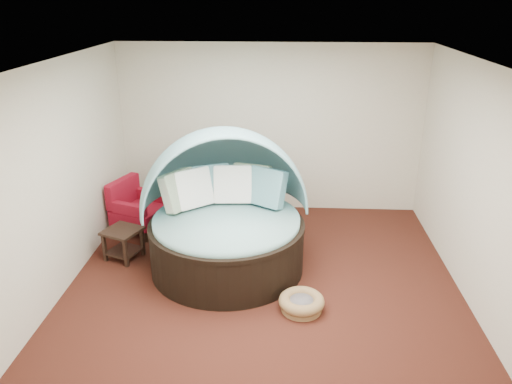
# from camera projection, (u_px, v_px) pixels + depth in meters

# --- Properties ---
(floor) EXTENTS (5.00, 5.00, 0.00)m
(floor) POSITION_uv_depth(u_px,v_px,m) (263.00, 283.00, 6.49)
(floor) COLOR #441D13
(floor) RESTS_ON ground
(wall_back) EXTENTS (5.00, 0.00, 5.00)m
(wall_back) POSITION_uv_depth(u_px,v_px,m) (270.00, 129.00, 8.29)
(wall_back) COLOR beige
(wall_back) RESTS_ON floor
(wall_front) EXTENTS (5.00, 0.00, 5.00)m
(wall_front) POSITION_uv_depth(u_px,v_px,m) (249.00, 303.00, 3.65)
(wall_front) COLOR beige
(wall_front) RESTS_ON floor
(wall_left) EXTENTS (0.00, 5.00, 5.00)m
(wall_left) POSITION_uv_depth(u_px,v_px,m) (60.00, 178.00, 6.10)
(wall_left) COLOR beige
(wall_left) RESTS_ON floor
(wall_right) EXTENTS (0.00, 5.00, 5.00)m
(wall_right) POSITION_uv_depth(u_px,v_px,m) (477.00, 187.00, 5.83)
(wall_right) COLOR beige
(wall_right) RESTS_ON floor
(ceiling) EXTENTS (5.00, 5.00, 0.00)m
(ceiling) POSITION_uv_depth(u_px,v_px,m) (265.00, 63.00, 5.45)
(ceiling) COLOR white
(ceiling) RESTS_ON wall_back
(canopy_daybed) EXTENTS (2.53, 2.48, 1.90)m
(canopy_daybed) POSITION_uv_depth(u_px,v_px,m) (225.00, 205.00, 6.64)
(canopy_daybed) COLOR black
(canopy_daybed) RESTS_ON floor
(pet_basket) EXTENTS (0.65, 0.65, 0.19)m
(pet_basket) POSITION_uv_depth(u_px,v_px,m) (301.00, 303.00, 5.90)
(pet_basket) COLOR brown
(pet_basket) RESTS_ON floor
(red_armchair) EXTENTS (0.91, 0.91, 0.84)m
(red_armchair) POSITION_uv_depth(u_px,v_px,m) (137.00, 208.00, 7.79)
(red_armchair) COLOR black
(red_armchair) RESTS_ON floor
(side_table) EXTENTS (0.60, 0.60, 0.44)m
(side_table) POSITION_uv_depth(u_px,v_px,m) (123.00, 240.00, 7.00)
(side_table) COLOR black
(side_table) RESTS_ON floor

